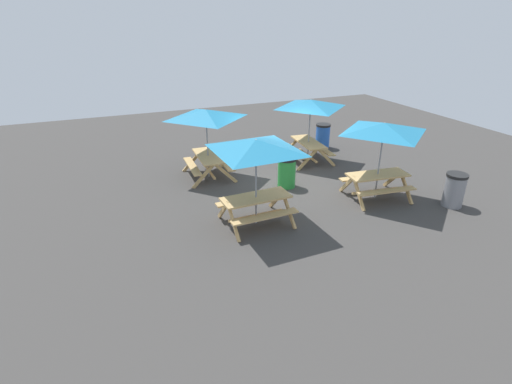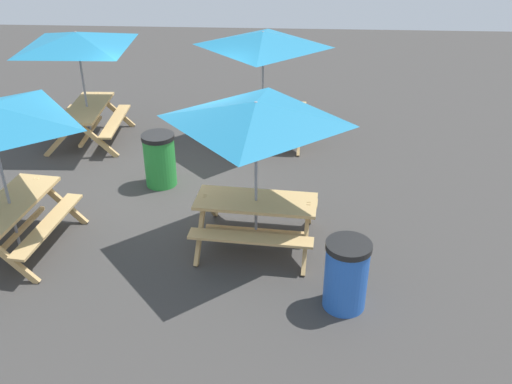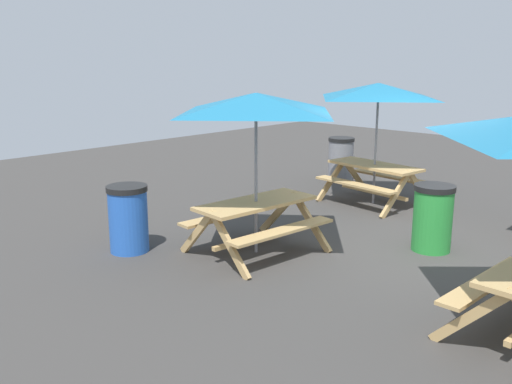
# 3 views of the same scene
# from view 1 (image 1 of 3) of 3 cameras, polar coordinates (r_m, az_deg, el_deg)

# --- Properties ---
(ground_plane) EXTENTS (24.00, 24.00, 0.00)m
(ground_plane) POSITION_cam_1_polar(r_m,az_deg,el_deg) (12.98, 4.17, 1.05)
(ground_plane) COLOR #3D3A38
(ground_plane) RESTS_ON ground
(picnic_table_0) EXTENTS (2.07, 2.07, 2.34)m
(picnic_table_0) POSITION_cam_1_polar(r_m,az_deg,el_deg) (13.07, -7.14, 10.30)
(picnic_table_0) COLOR tan
(picnic_table_0) RESTS_ON ground
(picnic_table_1) EXTENTS (2.16, 2.16, 2.34)m
(picnic_table_1) POSITION_cam_1_polar(r_m,az_deg,el_deg) (14.61, 7.78, 11.75)
(picnic_table_1) COLOR tan
(picnic_table_1) RESTS_ON ground
(picnic_table_2) EXTENTS (2.83, 2.83, 2.34)m
(picnic_table_2) POSITION_cam_1_polar(r_m,az_deg,el_deg) (9.83, 0.00, 5.79)
(picnic_table_2) COLOR tan
(picnic_table_2) RESTS_ON ground
(picnic_table_3) EXTENTS (2.22, 2.22, 2.34)m
(picnic_table_3) POSITION_cam_1_polar(r_m,az_deg,el_deg) (11.91, 17.73, 7.96)
(picnic_table_3) COLOR tan
(picnic_table_3) RESTS_ON ground
(trash_bin_gray) EXTENTS (0.59, 0.59, 0.98)m
(trash_bin_gray) POSITION_cam_1_polar(r_m,az_deg,el_deg) (12.68, 26.48, 0.27)
(trash_bin_gray) COLOR gray
(trash_bin_gray) RESTS_ON ground
(trash_bin_green) EXTENTS (0.59, 0.59, 0.98)m
(trash_bin_green) POSITION_cam_1_polar(r_m,az_deg,el_deg) (12.67, 4.41, 2.86)
(trash_bin_green) COLOR green
(trash_bin_green) RESTS_ON ground
(trash_bin_blue) EXTENTS (0.59, 0.59, 0.98)m
(trash_bin_blue) POSITION_cam_1_polar(r_m,az_deg,el_deg) (16.70, 9.52, 7.93)
(trash_bin_blue) COLOR blue
(trash_bin_blue) RESTS_ON ground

